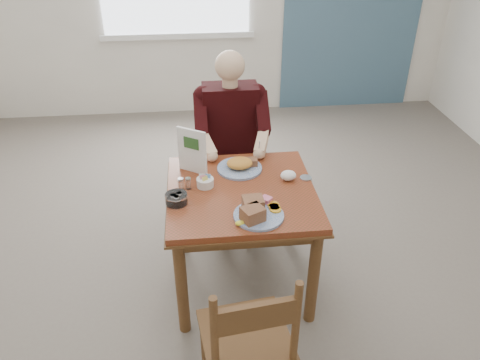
{
  "coord_description": "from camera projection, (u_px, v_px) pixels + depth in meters",
  "views": [
    {
      "loc": [
        -0.26,
        -2.39,
        2.31
      ],
      "look_at": [
        -0.01,
        0.0,
        0.82
      ],
      "focal_mm": 35.0,
      "sensor_mm": 36.0,
      "label": 1
    }
  ],
  "objects": [
    {
      "name": "shakers",
      "position": [
        185.0,
        183.0,
        2.85
      ],
      "size": [
        0.08,
        0.04,
        0.08
      ],
      "color": "white",
      "rests_on": "table"
    },
    {
      "name": "floor",
      "position": [
        241.0,
        279.0,
        3.26
      ],
      "size": [
        6.0,
        6.0,
        0.0
      ],
      "primitive_type": "plane",
      "color": "#675B53",
      "rests_on": "ground"
    },
    {
      "name": "caddy",
      "position": [
        205.0,
        182.0,
        2.88
      ],
      "size": [
        0.11,
        0.11,
        0.08
      ],
      "color": "white",
      "rests_on": "table"
    },
    {
      "name": "menu",
      "position": [
        192.0,
        151.0,
        2.97
      ],
      "size": [
        0.18,
        0.12,
        0.3
      ],
      "color": "white",
      "rests_on": "table"
    },
    {
      "name": "chair_far",
      "position": [
        231.0,
        164.0,
        3.68
      ],
      "size": [
        0.42,
        0.42,
        0.95
      ],
      "color": "brown",
      "rests_on": "ground"
    },
    {
      "name": "near_plate",
      "position": [
        256.0,
        211.0,
        2.61
      ],
      "size": [
        0.36,
        0.36,
        0.1
      ],
      "color": "white",
      "rests_on": "table"
    },
    {
      "name": "chair_near",
      "position": [
        248.0,
        342.0,
        2.23
      ],
      "size": [
        0.47,
        0.47,
        0.95
      ],
      "color": "brown",
      "rests_on": "ground"
    },
    {
      "name": "metal_dish",
      "position": [
        306.0,
        178.0,
        2.97
      ],
      "size": [
        0.1,
        0.1,
        0.01
      ],
      "primitive_type": "cylinder",
      "rotation": [
        0.0,
        0.0,
        -0.35
      ],
      "color": "silver",
      "rests_on": "table"
    },
    {
      "name": "lemon_wedge",
      "position": [
        240.0,
        223.0,
        2.55
      ],
      "size": [
        0.06,
        0.04,
        0.03
      ],
      "primitive_type": "ellipsoid",
      "rotation": [
        0.0,
        0.0,
        -0.15
      ],
      "color": "yellow",
      "rests_on": "table"
    },
    {
      "name": "far_plate",
      "position": [
        240.0,
        165.0,
        3.06
      ],
      "size": [
        0.31,
        0.31,
        0.08
      ],
      "color": "white",
      "rests_on": "table"
    },
    {
      "name": "creamer",
      "position": [
        176.0,
        199.0,
        2.72
      ],
      "size": [
        0.15,
        0.15,
        0.06
      ],
      "color": "white",
      "rests_on": "table"
    },
    {
      "name": "diner",
      "position": [
        231.0,
        130.0,
        3.43
      ],
      "size": [
        0.53,
        0.56,
        1.39
      ],
      "color": "gray",
      "rests_on": "chair_far"
    },
    {
      "name": "napkin",
      "position": [
        288.0,
        175.0,
        2.94
      ],
      "size": [
        0.1,
        0.08,
        0.06
      ],
      "primitive_type": "ellipsoid",
      "rotation": [
        0.0,
        0.0,
        -0.03
      ],
      "color": "white",
      "rests_on": "table"
    },
    {
      "name": "table",
      "position": [
        241.0,
        204.0,
        2.92
      ],
      "size": [
        0.92,
        0.92,
        0.75
      ],
      "color": "maroon",
      "rests_on": "ground"
    }
  ]
}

